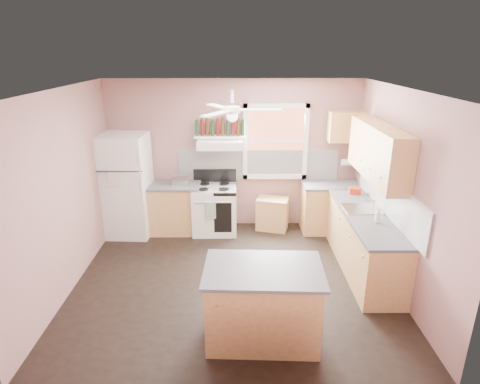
{
  "coord_description": "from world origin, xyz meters",
  "views": [
    {
      "loc": [
        0.05,
        -5.06,
        3.17
      ],
      "look_at": [
        0.1,
        0.3,
        1.25
      ],
      "focal_mm": 30.0,
      "sensor_mm": 36.0,
      "label": 1
    }
  ],
  "objects_px": {
    "toaster": "(180,180)",
    "stove": "(215,209)",
    "refrigerator": "(127,185)",
    "cart": "(272,215)",
    "island": "(263,305)"
  },
  "relations": [
    {
      "from": "toaster",
      "to": "stove",
      "type": "xyz_separation_m",
      "value": [
        0.6,
        -0.01,
        -0.56
      ]
    },
    {
      "from": "refrigerator",
      "to": "stove",
      "type": "height_order",
      "value": "refrigerator"
    },
    {
      "from": "toaster",
      "to": "stove",
      "type": "height_order",
      "value": "toaster"
    },
    {
      "from": "stove",
      "to": "cart",
      "type": "relative_size",
      "value": 1.55
    },
    {
      "from": "refrigerator",
      "to": "stove",
      "type": "distance_m",
      "value": 1.6
    },
    {
      "from": "refrigerator",
      "to": "toaster",
      "type": "xyz_separation_m",
      "value": [
        0.93,
        0.06,
        0.08
      ]
    },
    {
      "from": "refrigerator",
      "to": "stove",
      "type": "relative_size",
      "value": 2.11
    },
    {
      "from": "cart",
      "to": "island",
      "type": "xyz_separation_m",
      "value": [
        -0.37,
        -2.97,
        0.15
      ]
    },
    {
      "from": "refrigerator",
      "to": "cart",
      "type": "xyz_separation_m",
      "value": [
        2.58,
        0.14,
        -0.63
      ]
    },
    {
      "from": "stove",
      "to": "island",
      "type": "xyz_separation_m",
      "value": [
        0.69,
        -2.88,
        0.0
      ]
    },
    {
      "from": "toaster",
      "to": "stove",
      "type": "bearing_deg",
      "value": -8.16
    },
    {
      "from": "stove",
      "to": "island",
      "type": "relative_size",
      "value": 0.69
    },
    {
      "from": "stove",
      "to": "island",
      "type": "distance_m",
      "value": 2.96
    },
    {
      "from": "toaster",
      "to": "refrigerator",
      "type": "bearing_deg",
      "value": 176.89
    },
    {
      "from": "toaster",
      "to": "island",
      "type": "relative_size",
      "value": 0.23
    }
  ]
}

